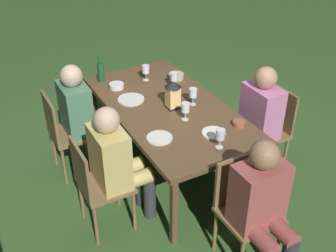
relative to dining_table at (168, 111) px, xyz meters
The scene contains 23 objects.
ground_plane 0.69m from the dining_table, ahead, with size 16.00×16.00×0.00m, color #385B28.
dining_table is the anchor object (origin of this frame).
chair_side_right_b 1.02m from the dining_table, 63.99° to the left, with size 0.42×0.40×0.87m.
person_in_green 0.83m from the dining_table, 58.07° to the left, with size 0.38×0.47×1.15m.
chair_side_right_a 1.02m from the dining_table, 116.01° to the left, with size 0.42×0.40×0.87m.
person_in_mustard 0.83m from the dining_table, 121.93° to the left, with size 0.38×0.47×1.15m.
chair_side_left_a 1.02m from the dining_table, 116.01° to the right, with size 0.42×0.40×0.87m.
person_in_pink 0.83m from the dining_table, 121.93° to the right, with size 0.38×0.47×1.15m.
chair_head_near 1.24m from the dining_table, behind, with size 0.40×0.42×0.87m.
person_in_rust 1.42m from the dining_table, behind, with size 0.48×0.38×1.15m.
lantern_centerpiece 0.20m from the dining_table, 143.11° to the right, with size 0.15×0.15×0.27m.
green_bottle_on_table 0.89m from the dining_table, 24.36° to the left, with size 0.07×0.07×0.29m.
wine_glass_a 0.33m from the dining_table, behind, with size 0.08×0.08×0.17m.
wine_glass_b 0.43m from the dining_table, 37.30° to the right, with size 0.08×0.08×0.17m.
wine_glass_c 0.63m from the dining_table, ahead, with size 0.08×0.08×0.17m.
wine_glass_d 0.81m from the dining_table, behind, with size 0.08×0.08×0.17m.
wine_glass_e 0.29m from the dining_table, 109.37° to the right, with size 0.08×0.08×0.17m.
plate_a 0.55m from the dining_table, 144.08° to the left, with size 0.22×0.22×0.01m, color silver.
plate_b 0.38m from the dining_table, 42.77° to the left, with size 0.26×0.26×0.01m, color silver.
plate_c 0.61m from the dining_table, 168.79° to the right, with size 0.20×0.20×0.01m, color white.
bowl_olives 0.61m from the dining_table, 36.63° to the right, with size 0.16×0.16×0.06m.
bowl_bread 0.71m from the dining_table, 147.27° to the right, with size 0.11×0.11×0.05m.
bowl_salad 0.65m from the dining_table, 25.59° to the left, with size 0.15×0.15×0.05m.
Camera 1 is at (-3.04, 1.64, 2.71)m, focal length 44.87 mm.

